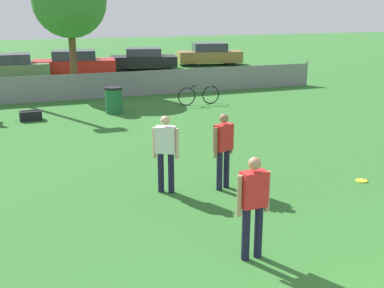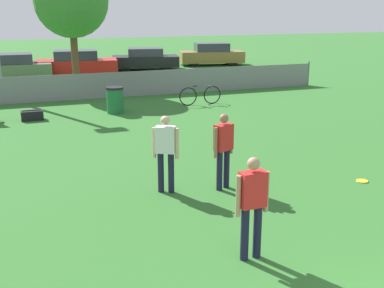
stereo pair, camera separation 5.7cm
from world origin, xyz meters
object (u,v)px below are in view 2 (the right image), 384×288
Objects in this scene: player_thrower_red at (252,201)px; parked_car_red at (76,63)px; parked_car_tan at (212,54)px; frisbee_disc at (362,181)px; parked_car_olive at (13,67)px; gear_bag_sideline at (32,115)px; trash_bin at (115,100)px; bicycle_sideline at (200,95)px; player_defender_red at (223,146)px; parked_car_dark at (145,59)px; tree_near_pole at (71,1)px; player_receiver_white at (166,149)px.

player_thrower_red is 0.35× the size of parked_car_red.
player_thrower_red is 0.37× the size of parked_car_tan.
frisbee_disc is 20.43m from parked_car_red.
parked_car_olive is (-7.24, 19.53, 0.66)m from frisbee_disc.
gear_bag_sideline is 0.17× the size of parked_car_tan.
trash_bin is 1.31× the size of gear_bag_sideline.
gear_bag_sideline is at bearing -176.23° from bicycle_sideline.
parked_car_red is 1.06× the size of parked_car_tan.
player_defender_red is 21.01m from parked_car_dark.
bicycle_sideline is (2.91, 8.90, -0.58)m from player_defender_red.
player_thrower_red reaches higher than parked_car_olive.
gear_bag_sideline is (-2.22, -5.36, -3.90)m from tree_near_pole.
bicycle_sideline is 0.41× the size of parked_car_dark.
bicycle_sideline reaches higher than gear_bag_sideline.
parked_car_tan reaches higher than bicycle_sideline.
parked_car_tan is at bearing 76.15° from frisbee_disc.
bicycle_sideline is at bearing 70.27° from player_thrower_red.
tree_near_pole is 15.64m from frisbee_disc.
player_defender_red is at bearing 17.66° from player_receiver_white.
player_receiver_white reaches higher than gear_bag_sideline.
player_receiver_white is 0.35× the size of parked_car_red.
player_thrower_red is at bearing -80.45° from parked_car_olive.
player_defender_red is 1.70× the size of trash_bin.
parked_car_red is at bearing -151.77° from parked_car_dark.
parked_car_olive is (-2.72, 5.12, -3.40)m from tree_near_pole.
gear_bag_sideline is at bearing 126.68° from frisbee_disc.
player_receiver_white is 8.32m from trash_bin.
player_thrower_red reaches higher than parked_car_red.
bicycle_sideline is at bearing -82.27° from parked_car_dark.
parked_car_tan is at bearing 22.27° from parked_car_dark.
bicycle_sideline is at bearing -48.34° from tree_near_pole.
parked_car_olive is at bearing 124.25° from bicycle_sideline.
parked_car_tan is at bearing 54.62° from trash_bin.
parked_car_olive is 3.47m from parked_car_red.
bicycle_sideline is 6.54m from gear_bag_sideline.
parked_car_tan is at bearing 20.94° from parked_car_red.
trash_bin is 12.91m from parked_car_dark.
tree_near_pole is 1.20× the size of parked_car_red.
trash_bin is at bearing -98.02° from parked_car_dark.
player_receiver_white is 1.70× the size of trash_bin.
frisbee_disc is (3.15, -0.69, -0.95)m from player_defender_red.
tree_near_pole is 9.29m from parked_car_dark.
player_receiver_white is at bearing 167.90° from frisbee_disc.
player_receiver_white is at bearing -89.30° from tree_near_pole.
player_thrower_red is 0.93× the size of bicycle_sideline.
player_receiver_white is 0.38× the size of parked_car_dark.
player_receiver_white is (-0.41, 3.16, 0.00)m from player_thrower_red.
player_defender_red is 0.35× the size of parked_car_red.
gear_bag_sideline is at bearing 101.65° from player_thrower_red.
parked_car_olive is at bearing 96.35° from player_thrower_red.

